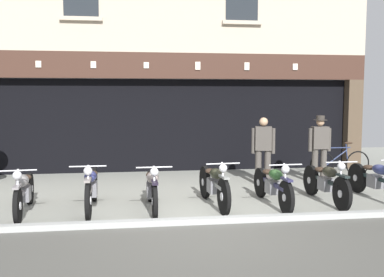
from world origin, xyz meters
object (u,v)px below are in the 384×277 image
at_px(motorcycle_far_left, 24,191).
at_px(advert_board_near, 234,117).
at_px(motorcycle_center_right, 273,184).
at_px(motorcycle_center, 214,184).
at_px(shopkeeper_center, 320,146).
at_px(leaning_bicycle, 340,163).
at_px(motorcycle_left, 91,187).
at_px(motorcycle_right, 326,182).
at_px(salesman_left, 263,148).
at_px(advert_board_far, 274,117).
at_px(motorcycle_far_right, 376,179).
at_px(motorcycle_center_left, 152,188).

distance_m(motorcycle_far_left, advert_board_near, 6.55).
bearing_deg(motorcycle_center_right, motorcycle_center, -7.73).
height_order(shopkeeper_center, leaning_bicycle, shopkeeper_center).
height_order(motorcycle_left, leaning_bicycle, motorcycle_left).
bearing_deg(motorcycle_left, motorcycle_right, 178.44).
height_order(motorcycle_center, advert_board_near, advert_board_near).
relative_size(salesman_left, leaning_bicycle, 0.95).
relative_size(motorcycle_center, advert_board_far, 2.10).
bearing_deg(motorcycle_center, shopkeeper_center, -152.53).
bearing_deg(leaning_bicycle, motorcycle_center_right, 132.55).
xyz_separation_m(motorcycle_right, motorcycle_far_right, (1.13, 0.11, 0.00)).
bearing_deg(advert_board_far, motorcycle_far_right, -79.11).
height_order(motorcycle_right, advert_board_near, advert_board_near).
distance_m(motorcycle_center_right, advert_board_near, 4.44).
bearing_deg(motorcycle_far_right, shopkeeper_center, -79.22).
bearing_deg(motorcycle_center_left, motorcycle_far_left, -2.37).
relative_size(salesman_left, advert_board_near, 1.76).
bearing_deg(motorcycle_center, motorcycle_far_left, -3.62).
distance_m(motorcycle_center_right, leaning_bicycle, 3.92).
bearing_deg(shopkeeper_center, motorcycle_far_left, 18.68).
relative_size(shopkeeper_center, leaning_bicycle, 0.97).
xyz_separation_m(motorcycle_far_left, advert_board_near, (4.86, 4.25, 1.11)).
xyz_separation_m(motorcycle_center_left, advert_board_far, (3.78, 4.30, 1.11)).
bearing_deg(motorcycle_far_left, advert_board_far, -150.18).
bearing_deg(advert_board_near, shopkeeper_center, -55.65).
height_order(motorcycle_left, motorcycle_center_left, motorcycle_left).
relative_size(shopkeeper_center, advert_board_near, 1.80).
relative_size(motorcycle_center_left, motorcycle_far_right, 0.98).
bearing_deg(advert_board_near, motorcycle_left, -131.52).
distance_m(motorcycle_right, leaning_bicycle, 3.16).
bearing_deg(motorcycle_right, motorcycle_center_left, 0.14).
height_order(motorcycle_right, shopkeeper_center, shopkeeper_center).
bearing_deg(motorcycle_center, motorcycle_right, 174.37).
xyz_separation_m(motorcycle_left, motorcycle_center, (2.30, -0.03, -0.00)).
distance_m(motorcycle_center, salesman_left, 2.47).
xyz_separation_m(salesman_left, advert_board_near, (-0.17, 2.32, 0.63)).
xyz_separation_m(salesman_left, leaning_bicycle, (2.37, 0.78, -0.52)).
distance_m(motorcycle_center, advert_board_far, 5.04).
distance_m(salesman_left, advert_board_near, 2.41).
height_order(motorcycle_center_right, salesman_left, salesman_left).
height_order(motorcycle_left, shopkeeper_center, shopkeeper_center).
bearing_deg(motorcycle_center, leaning_bicycle, -150.55).
xyz_separation_m(shopkeeper_center, advert_board_near, (-1.59, 2.32, 0.61)).
height_order(motorcycle_left, motorcycle_right, motorcycle_left).
height_order(motorcycle_far_left, salesman_left, salesman_left).
bearing_deg(motorcycle_right, salesman_left, -70.83).
bearing_deg(motorcycle_center_right, salesman_left, -104.11).
bearing_deg(motorcycle_far_right, motorcycle_far_left, -1.19).
relative_size(advert_board_near, leaning_bicycle, 0.54).
relative_size(motorcycle_center_right, advert_board_far, 2.08).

